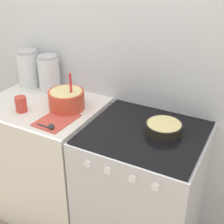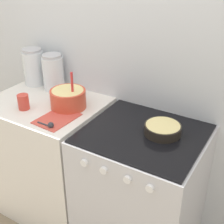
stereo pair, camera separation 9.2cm
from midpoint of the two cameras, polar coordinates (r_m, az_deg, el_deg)
The scene contains 10 objects.
wall_back at distance 2.06m, azimuth 2.49°, elevation 10.08°, with size 4.52×0.05×2.40m.
countertop_cabinet at distance 2.36m, azimuth -10.06°, elevation -8.19°, with size 0.76×0.61×0.91m.
stove at distance 2.05m, azimuth 6.51°, elevation -14.65°, with size 0.69×0.63×0.91m.
mixing_bowl at distance 2.01m, azimuth -6.73°, elevation 2.63°, with size 0.23×0.23×0.25m.
baking_pan at distance 1.76m, azimuth 10.73°, elevation -3.10°, with size 0.21×0.21×0.06m.
storage_jar_left at distance 2.39m, azimuth -13.00°, elevation 7.64°, with size 0.16×0.16×0.27m.
storage_jar_middle at distance 2.28m, azimuth -9.54°, elevation 6.78°, with size 0.15×0.15×0.26m.
tin_can at distance 2.05m, azimuth -14.67°, elevation 1.78°, with size 0.07×0.07×0.10m.
recipe_page at distance 1.91m, azimuth -8.68°, elevation -1.20°, with size 0.20×0.27×0.01m.
measuring_spoon at distance 1.82m, azimuth -10.00°, elevation -2.37°, with size 0.12×0.04×0.04m.
Camera 2 is at (0.97, -1.06, 1.84)m, focal length 50.00 mm.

